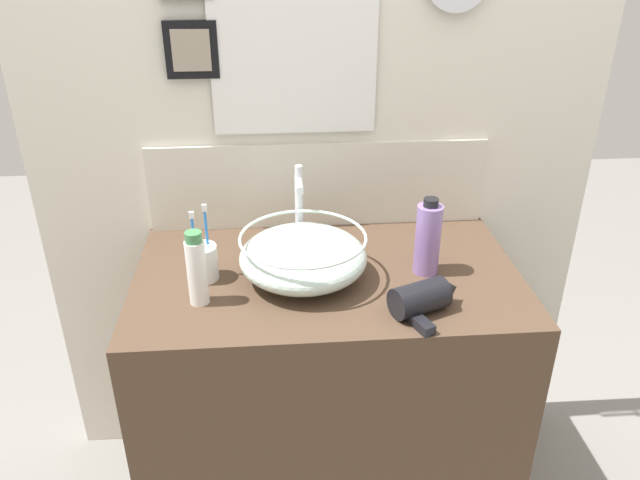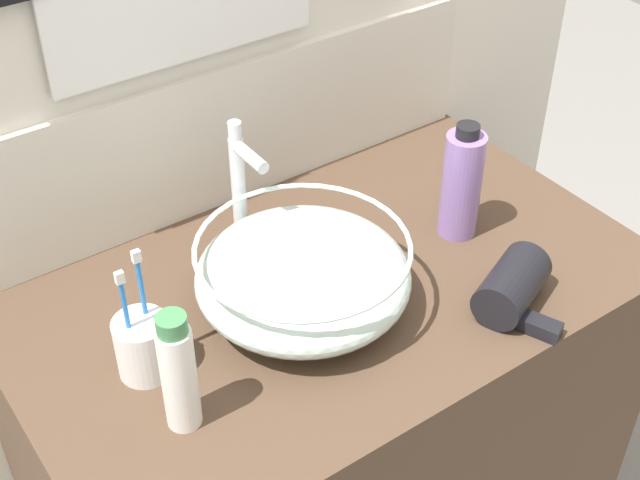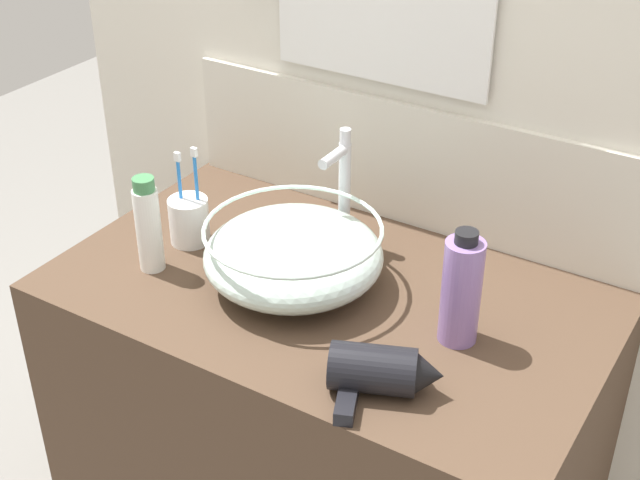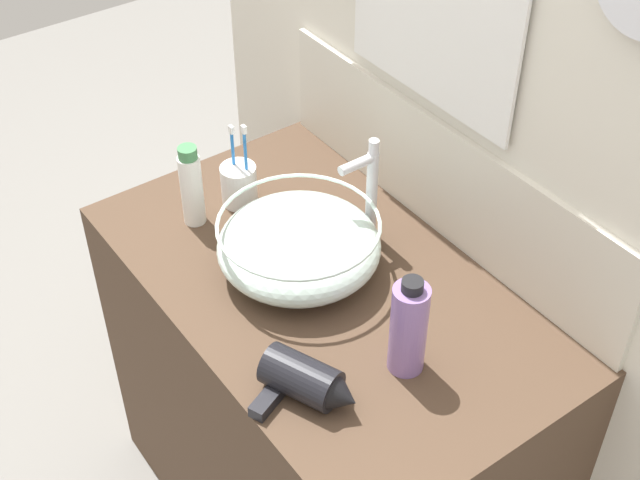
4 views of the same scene
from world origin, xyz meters
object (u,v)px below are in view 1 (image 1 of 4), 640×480
Objects in this scene: faucet at (299,203)px; shampoo_bottle at (197,269)px; soap_dispenser at (428,238)px; glass_bowl_sink at (303,256)px; hair_drier at (425,298)px; toothbrush_cup at (203,261)px.

shampoo_bottle is (-0.26, -0.27, -0.04)m from faucet.
shampoo_bottle is at bearing -169.96° from soap_dispenser.
glass_bowl_sink reaches higher than hair_drier.
faucet is (0.00, 0.18, 0.07)m from glass_bowl_sink.
soap_dispenser reaches higher than toothbrush_cup.
soap_dispenser is (0.05, 0.19, 0.06)m from hair_drier.
glass_bowl_sink is 1.56× the size of soap_dispenser.
faucet reaches higher than soap_dispenser.
toothbrush_cup is 0.97× the size of soap_dispenser.
faucet is at bearing 46.06° from shampoo_bottle.
hair_drier is (0.28, -0.35, -0.10)m from faucet.
hair_drier is 0.20m from soap_dispenser.
soap_dispenser is at bearing -1.49° from toothbrush_cup.
hair_drier is 0.94× the size of toothbrush_cup.
faucet is 0.31m from toothbrush_cup.
shampoo_bottle reaches higher than glass_bowl_sink.
shampoo_bottle is 0.60m from soap_dispenser.
toothbrush_cup is (-0.26, -0.15, -0.09)m from faucet.
shampoo_bottle is at bearing -133.94° from faucet.
shampoo_bottle is 0.91× the size of soap_dispenser.
faucet is 1.27× the size of shampoo_bottle.
toothbrush_cup is (-0.26, 0.02, -0.02)m from glass_bowl_sink.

